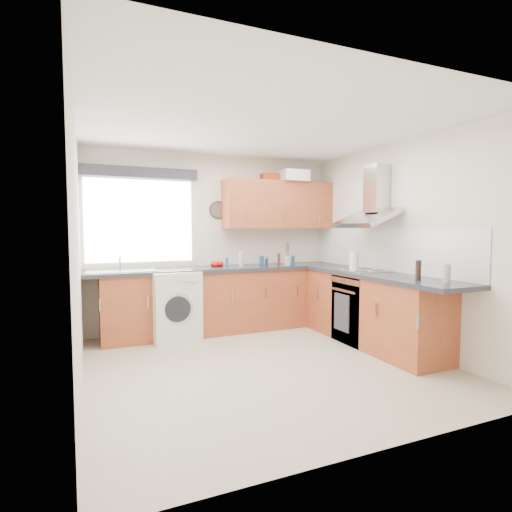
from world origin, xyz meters
name	(u,v)px	position (x,y,z in m)	size (l,w,h in m)	color
ground_plane	(266,364)	(0.00, 0.00, 0.00)	(3.60, 3.60, 0.00)	beige
ceiling	(266,126)	(0.00, 0.00, 2.50)	(3.60, 3.60, 0.02)	white
wall_back	(215,242)	(0.00, 1.80, 1.25)	(3.60, 0.02, 2.50)	silver
wall_front	(384,260)	(0.00, -1.80, 1.25)	(3.60, 0.02, 2.50)	silver
wall_left	(78,252)	(-1.80, 0.00, 1.25)	(0.02, 3.60, 2.50)	silver
wall_right	(400,245)	(1.80, 0.00, 1.25)	(0.02, 3.60, 2.50)	silver
window	(140,221)	(-1.05, 1.79, 1.55)	(1.40, 0.02, 1.10)	silver
window_blind	(140,173)	(-1.05, 1.70, 2.18)	(1.50, 0.18, 0.14)	#29282E
splashback	(382,249)	(1.79, 0.30, 1.18)	(0.01, 3.00, 0.54)	white
base_cab_back	(215,301)	(-0.10, 1.51, 0.43)	(3.00, 0.58, 0.86)	brown
base_cab_corner	(314,294)	(1.50, 1.50, 0.43)	(0.60, 0.60, 0.86)	brown
base_cab_right	(371,311)	(1.51, 0.15, 0.43)	(0.58, 2.10, 0.86)	brown
worktop_back	(221,269)	(0.00, 1.50, 0.89)	(3.60, 0.62, 0.05)	#23232A
worktop_right	(380,276)	(1.50, 0.00, 0.89)	(0.62, 2.42, 0.05)	#23232A
sink	(121,268)	(-1.33, 1.50, 0.95)	(0.84, 0.46, 0.10)	#AFAFAF
oven	(363,309)	(1.50, 0.30, 0.42)	(0.56, 0.58, 0.85)	black
hob_plate	(364,270)	(1.50, 0.30, 0.92)	(0.52, 0.52, 0.01)	#AFAFAF
extractor_hood	(371,203)	(1.60, 0.30, 1.77)	(0.52, 0.78, 0.66)	#AFAFAF
upper_cabinets	(279,205)	(0.95, 1.62, 1.80)	(1.70, 0.35, 0.70)	brown
washing_machine	(173,305)	(-0.70, 1.40, 0.45)	(0.61, 0.59, 0.89)	silver
wall_clock	(218,210)	(0.05, 1.78, 1.71)	(0.27, 0.27, 0.04)	#29282E
casserole	(294,176)	(1.16, 1.52, 2.23)	(0.39, 0.28, 0.16)	silver
storage_box	(270,178)	(0.84, 1.72, 2.21)	(0.26, 0.22, 0.12)	#A83915
utensil_pot	(287,261)	(0.96, 1.35, 0.98)	(0.10, 0.10, 0.14)	#A49684
kitchen_roll	(354,261)	(1.39, 0.36, 1.04)	(0.12, 0.12, 0.25)	silver
tomato_cluster	(217,264)	(-0.04, 1.57, 0.95)	(0.17, 0.17, 0.07)	#BC0603
jar_0	(262,260)	(0.66, 1.61, 0.98)	(0.07, 0.07, 0.13)	navy
jar_1	(267,261)	(0.67, 1.44, 0.98)	(0.05, 0.05, 0.13)	brown
jar_2	(227,263)	(0.06, 1.43, 0.98)	(0.04, 0.04, 0.13)	navy
jar_3	(241,259)	(0.25, 1.36, 1.03)	(0.07, 0.07, 0.23)	gray
jar_4	(279,259)	(0.85, 1.41, 1.00)	(0.04, 0.04, 0.18)	#501C22
jar_5	(293,260)	(1.08, 1.40, 0.98)	(0.05, 0.05, 0.13)	navy
jar_6	(266,263)	(0.63, 1.36, 0.96)	(0.04, 0.04, 0.10)	#181A53
bottle_0	(418,270)	(1.43, -0.67, 1.02)	(0.06, 0.06, 0.21)	black
bottle_1	(447,274)	(1.54, -0.93, 1.00)	(0.07, 0.07, 0.19)	#B1A597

